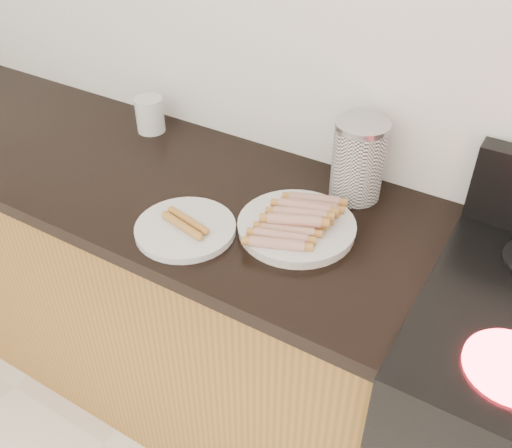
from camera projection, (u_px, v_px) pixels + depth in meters
The scene contains 10 objects.
wall_back at pixel (341, 25), 1.40m from camera, with size 4.00×0.04×2.60m, color silver.
cabinet_base at pixel (101, 263), 2.01m from camera, with size 2.20×0.59×0.86m, color #925A25.
counter_slab at pixel (76, 153), 1.74m from camera, with size 2.20×0.62×0.04m, color black.
burner_near_left at pixel (512, 367), 1.05m from camera, with size 0.18×0.18×0.01m, color #FF1E2D.
main_plate at pixel (297, 228), 1.40m from camera, with size 0.29×0.29×0.02m, color silver.
side_plate at pixel (185, 229), 1.39m from camera, with size 0.25×0.25×0.02m, color white.
hotdog_pile at pixel (297, 218), 1.38m from camera, with size 0.13×0.27×0.05m.
plain_sausages at pixel (185, 223), 1.38m from camera, with size 0.13×0.07×0.02m.
canister at pixel (358, 160), 1.46m from camera, with size 0.14×0.14×0.21m.
mug at pixel (150, 115), 1.77m from camera, with size 0.09×0.09×0.11m, color white.
Camera 1 is at (0.55, 0.68, 1.77)m, focal length 40.00 mm.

